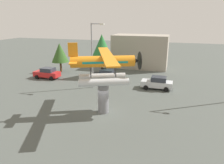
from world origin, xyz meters
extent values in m
plane|color=#4C514C|center=(0.00, 0.00, 0.00)|extent=(140.00, 140.00, 0.00)
cylinder|color=slate|center=(0.00, 0.00, 1.61)|extent=(1.10, 1.10, 3.21)
cylinder|color=silver|center=(0.41, -0.91, 3.56)|extent=(4.67, 2.59, 0.70)
cylinder|color=#333338|center=(1.30, 0.03, 4.36)|extent=(0.13, 0.13, 0.90)
cylinder|color=#333338|center=(-0.89, -0.95, 4.36)|extent=(0.13, 0.13, 0.90)
cylinder|color=silver|center=(-0.41, 0.91, 3.56)|extent=(4.67, 2.59, 0.70)
cylinder|color=#333338|center=(0.89, 0.95, 4.36)|extent=(0.13, 0.13, 0.90)
cylinder|color=#333338|center=(-1.30, -0.03, 4.36)|extent=(0.13, 0.13, 0.90)
cylinder|color=orange|center=(0.00, 0.00, 5.36)|extent=(6.11, 3.53, 1.10)
cube|color=teal|center=(0.18, 0.08, 5.36)|extent=(4.43, 2.81, 0.20)
cone|color=#262628|center=(2.97, 1.32, 5.36)|extent=(1.00, 1.09, 0.88)
cylinder|color=black|center=(3.33, 1.49, 5.36)|extent=(0.77, 1.66, 1.80)
cube|color=orange|center=(0.37, 0.16, 5.97)|extent=(5.24, 9.95, 0.12)
cube|color=orange|center=(-2.56, -1.14, 5.46)|extent=(1.78, 2.84, 0.10)
cube|color=orange|center=(-2.56, -1.14, 6.56)|extent=(0.87, 0.48, 1.30)
cube|color=red|center=(-13.09, 9.42, 0.72)|extent=(4.20, 1.70, 0.80)
cube|color=#2D333D|center=(-12.84, 9.42, 1.44)|extent=(2.00, 1.56, 0.64)
cylinder|color=black|center=(-14.44, 10.32, 0.32)|extent=(0.64, 0.22, 0.64)
cylinder|color=black|center=(-14.44, 8.52, 0.32)|extent=(0.64, 0.22, 0.64)
cylinder|color=black|center=(-11.74, 10.32, 0.32)|extent=(0.64, 0.22, 0.64)
cylinder|color=black|center=(-11.74, 8.52, 0.32)|extent=(0.64, 0.22, 0.64)
cube|color=black|center=(-3.57, 11.08, 0.72)|extent=(4.20, 1.70, 0.80)
cube|color=#2D333D|center=(-3.32, 11.08, 1.44)|extent=(2.00, 1.56, 0.64)
cylinder|color=black|center=(-4.92, 11.98, 0.32)|extent=(0.64, 0.22, 0.64)
cylinder|color=black|center=(-4.92, 10.18, 0.32)|extent=(0.64, 0.22, 0.64)
cylinder|color=black|center=(-2.22, 11.98, 0.32)|extent=(0.64, 0.22, 0.64)
cylinder|color=black|center=(-2.22, 10.18, 0.32)|extent=(0.64, 0.22, 0.64)
cube|color=silver|center=(4.50, 9.30, 0.72)|extent=(4.20, 1.70, 0.80)
cube|color=#2D333D|center=(4.75, 9.30, 1.44)|extent=(2.00, 1.56, 0.64)
cylinder|color=black|center=(3.15, 10.20, 0.32)|extent=(0.64, 0.22, 0.64)
cylinder|color=black|center=(3.15, 8.40, 0.32)|extent=(0.64, 0.22, 0.64)
cylinder|color=black|center=(5.85, 10.20, 0.32)|extent=(0.64, 0.22, 0.64)
cylinder|color=black|center=(5.85, 8.40, 0.32)|extent=(0.64, 0.22, 0.64)
cylinder|color=gray|center=(-4.16, 7.26, 4.41)|extent=(0.18, 0.18, 8.81)
cylinder|color=gray|center=(-3.36, 7.26, 8.71)|extent=(1.60, 0.12, 0.12)
cube|color=silver|center=(-2.66, 7.26, 8.66)|extent=(0.50, 0.28, 0.20)
cube|color=#9E9384|center=(-0.11, 22.00, 3.16)|extent=(10.52, 5.43, 6.33)
cylinder|color=brown|center=(-13.17, 13.92, 0.93)|extent=(0.36, 0.36, 1.86)
cone|color=#335B23|center=(-13.17, 13.92, 3.53)|extent=(3.02, 3.02, 3.35)
cylinder|color=brown|center=(-4.83, 13.00, 1.14)|extent=(0.36, 0.36, 2.28)
cone|color=#287033|center=(-4.83, 13.00, 4.63)|extent=(4.23, 4.23, 4.70)
camera|label=1|loc=(6.78, -18.75, 9.37)|focal=33.49mm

